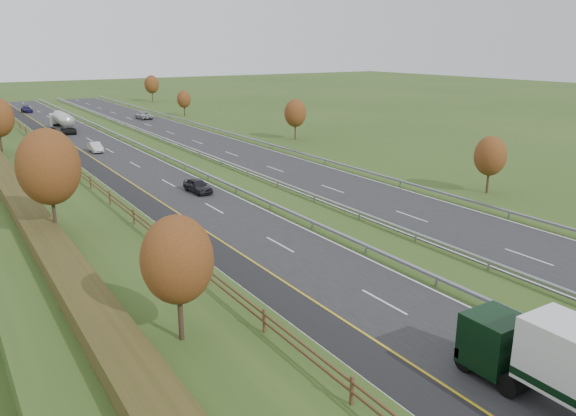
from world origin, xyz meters
The scene contains 17 objects.
ground centered at (8.00, 55.00, 0.00)m, with size 400.00×400.00×0.00m, color #2E491A.
near_carriageway centered at (0.00, 60.00, 0.02)m, with size 10.50×200.00×0.04m, color black.
far_carriageway centered at (16.50, 60.00, 0.02)m, with size 10.50×200.00×0.04m, color black.
hard_shoulder centered at (-3.75, 60.00, 0.02)m, with size 3.00×200.00×0.04m, color black.
lane_markings centered at (6.40, 59.88, 0.05)m, with size 26.75×200.00×0.01m.
embankment_left centered at (-13.00, 60.00, 1.00)m, with size 12.00×200.00×2.00m, color #2E491A.
fence_left centered at (-8.50, 59.59, 2.73)m, with size 0.12×189.06×1.20m.
median_barrier_near centered at (5.70, 60.00, 0.61)m, with size 0.32×200.00×0.71m.
median_barrier_far centered at (10.80, 60.00, 0.61)m, with size 0.32×200.00×0.71m.
outer_barrier_far centered at (22.30, 60.00, 0.62)m, with size 0.32×200.00×0.71m.
trees_left centered at (-12.64, 56.63, 6.37)m, with size 6.64×164.30×7.66m.
trees_far centered at (29.80, 89.21, 4.25)m, with size 8.45×118.60×7.12m.
road_tanker centered at (-0.44, 94.92, 1.86)m, with size 2.40×11.22×3.46m.
car_dark_near centered at (2.40, 41.37, 0.77)m, with size 1.72×4.27×1.46m, color black.
car_silver_mid centered at (-0.71, 71.04, 0.73)m, with size 1.47×4.21×1.39m, color silver.
car_small_far centered at (-1.33, 130.65, 0.74)m, with size 1.95×4.79×1.39m, color #18143E.
car_oncoming centered at (17.67, 104.59, 0.81)m, with size 2.54×5.51×1.53m, color #A9A9AE.
Camera 1 is at (-20.19, -12.03, 14.93)m, focal length 35.00 mm.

